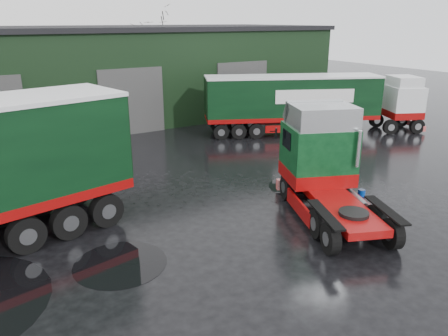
# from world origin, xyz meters

# --- Properties ---
(ground) EXTENTS (100.00, 100.00, 0.00)m
(ground) POSITION_xyz_m (0.00, 0.00, 0.00)
(ground) COLOR black
(warehouse) EXTENTS (32.40, 12.40, 6.30)m
(warehouse) POSITION_xyz_m (2.00, 20.00, 3.16)
(warehouse) COLOR black
(warehouse) RESTS_ON ground
(hero_tractor) EXTENTS (4.72, 6.75, 3.86)m
(hero_tractor) POSITION_xyz_m (3.69, -1.51, 1.93)
(hero_tractor) COLOR #0A3919
(hero_tractor) RESTS_ON ground
(lorry_right) EXTENTS (13.43, 7.73, 3.59)m
(lorry_right) POSITION_xyz_m (10.37, 9.00, 1.79)
(lorry_right) COLOR silver
(lorry_right) RESTS_ON ground
(wash_bucket) EXTENTS (0.36, 0.36, 0.27)m
(wash_bucket) POSITION_xyz_m (6.29, -0.47, 0.13)
(wash_bucket) COLOR #07329B
(wash_bucket) RESTS_ON ground
(tree_back_b) EXTENTS (4.40, 4.40, 7.50)m
(tree_back_b) POSITION_xyz_m (10.00, 30.00, 3.75)
(tree_back_b) COLOR black
(tree_back_b) RESTS_ON ground
(puddle_0) EXTENTS (2.70, 2.70, 0.01)m
(puddle_0) POSITION_xyz_m (-3.69, -0.48, 0.00)
(puddle_0) COLOR black
(puddle_0) RESTS_ON ground
(puddle_1) EXTENTS (2.75, 2.75, 0.01)m
(puddle_1) POSITION_xyz_m (4.89, 1.57, 0.00)
(puddle_1) COLOR black
(puddle_1) RESTS_ON ground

